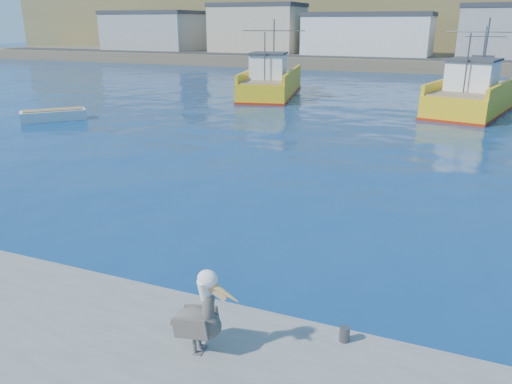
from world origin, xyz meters
TOP-DOWN VIEW (x-y plane):
  - ground at (0.00, 0.00)m, footprint 260.00×260.00m
  - dock_bollards at (0.60, -3.40)m, footprint 36.20×0.20m
  - far_shore at (0.00, 109.20)m, footprint 200.00×81.00m
  - trawler_yellow_a at (-11.85, 31.17)m, footprint 6.59×12.96m
  - trawler_yellow_b at (5.15, 29.09)m, footprint 7.18×13.43m
  - boat_orange at (5.63, 44.07)m, footprint 3.82×7.31m
  - skiff_left at (-21.03, 14.09)m, footprint 3.89×4.02m
  - pelican at (0.61, -4.73)m, footprint 1.38×0.61m

SIDE VIEW (x-z plane):
  - ground at x=0.00m, z-range 0.00..0.00m
  - skiff_left at x=-21.03m, z-range -0.16..0.74m
  - dock_bollards at x=0.60m, z-range 0.50..0.80m
  - boat_orange at x=5.63m, z-range -1.99..3.96m
  - trawler_yellow_a at x=-11.85m, z-range -2.23..4.42m
  - trawler_yellow_b at x=5.15m, z-range -2.23..4.47m
  - pelican at x=0.61m, z-range 0.38..2.08m
  - far_shore at x=0.00m, z-range -3.02..20.98m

